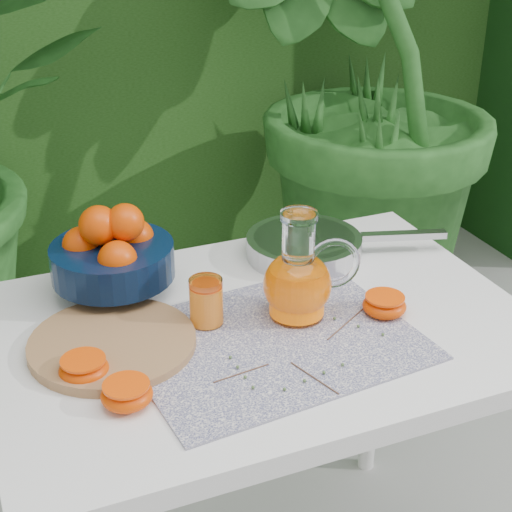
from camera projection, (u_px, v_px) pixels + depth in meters
name	position (u px, v px, depth m)	size (l,w,h in m)	color
potted_plant_right	(351.00, 79.00, 2.57)	(1.76, 1.76, 1.76)	#20501B
white_table	(260.00, 359.00, 1.50)	(1.00, 0.70, 0.75)	white
placemat	(272.00, 341.00, 1.40)	(0.50, 0.39, 0.00)	#0C1245
cutting_board	(112.00, 343.00, 1.38)	(0.30, 0.30, 0.02)	#956343
fruit_bowl	(112.00, 253.00, 1.53)	(0.25, 0.25, 0.19)	black
juice_pitcher	(299.00, 281.00, 1.45)	(0.19, 0.16, 0.21)	white
juice_tumbler	(206.00, 303.00, 1.43)	(0.07, 0.07, 0.09)	white
saute_pan	(306.00, 245.00, 1.70)	(0.46, 0.31, 0.05)	#B0B1B5
orange_halves	(208.00, 353.00, 1.34)	(0.67, 0.20, 0.04)	red
thyme_sprigs	(304.00, 355.00, 1.36)	(0.35, 0.25, 0.01)	brown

